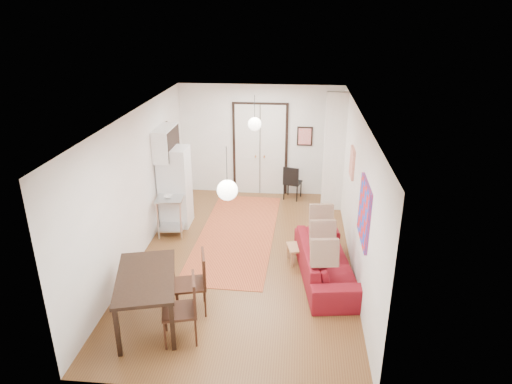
# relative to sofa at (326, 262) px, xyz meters

# --- Properties ---
(floor) EXTENTS (7.00, 7.00, 0.00)m
(floor) POSITION_rel_sofa_xyz_m (-1.58, 0.62, -0.34)
(floor) COLOR brown
(floor) RESTS_ON ground
(ceiling) EXTENTS (4.20, 7.00, 0.02)m
(ceiling) POSITION_rel_sofa_xyz_m (-1.58, 0.62, 2.56)
(ceiling) COLOR white
(ceiling) RESTS_ON wall_back
(wall_back) EXTENTS (4.20, 0.02, 2.90)m
(wall_back) POSITION_rel_sofa_xyz_m (-1.58, 4.12, 1.11)
(wall_back) COLOR white
(wall_back) RESTS_ON floor
(wall_front) EXTENTS (4.20, 0.02, 2.90)m
(wall_front) POSITION_rel_sofa_xyz_m (-1.58, -2.88, 1.11)
(wall_front) COLOR white
(wall_front) RESTS_ON floor
(wall_left) EXTENTS (0.02, 7.00, 2.90)m
(wall_left) POSITION_rel_sofa_xyz_m (-3.68, 0.62, 1.11)
(wall_left) COLOR white
(wall_left) RESTS_ON floor
(wall_right) EXTENTS (0.02, 7.00, 2.90)m
(wall_right) POSITION_rel_sofa_xyz_m (0.52, 0.62, 1.11)
(wall_right) COLOR white
(wall_right) RESTS_ON floor
(double_doors) EXTENTS (1.44, 0.06, 2.50)m
(double_doors) POSITION_rel_sofa_xyz_m (-1.58, 4.08, 0.86)
(double_doors) COLOR silver
(double_doors) RESTS_ON wall_back
(stub_partition) EXTENTS (0.50, 0.10, 2.90)m
(stub_partition) POSITION_rel_sofa_xyz_m (0.27, 3.17, 1.11)
(stub_partition) COLOR white
(stub_partition) RESTS_ON floor
(wall_cabinet) EXTENTS (0.35, 1.00, 0.70)m
(wall_cabinet) POSITION_rel_sofa_xyz_m (-3.50, 2.12, 1.56)
(wall_cabinet) COLOR white
(wall_cabinet) RESTS_ON wall_left
(painting_popart) EXTENTS (0.05, 1.00, 1.00)m
(painting_popart) POSITION_rel_sofa_xyz_m (0.49, -0.63, 1.31)
(painting_popart) COLOR red
(painting_popart) RESTS_ON wall_right
(painting_abstract) EXTENTS (0.05, 0.50, 0.60)m
(painting_abstract) POSITION_rel_sofa_xyz_m (0.49, 1.42, 1.46)
(painting_abstract) COLOR #F5ECCC
(painting_abstract) RESTS_ON wall_right
(poster_back) EXTENTS (0.40, 0.03, 0.50)m
(poster_back) POSITION_rel_sofa_xyz_m (-0.43, 4.09, 1.26)
(poster_back) COLOR red
(poster_back) RESTS_ON wall_back
(print_left) EXTENTS (0.03, 0.44, 0.54)m
(print_left) POSITION_rel_sofa_xyz_m (-3.65, 2.62, 1.61)
(print_left) COLOR brown
(print_left) RESTS_ON wall_left
(pendant_back) EXTENTS (0.30, 0.30, 0.80)m
(pendant_back) POSITION_rel_sofa_xyz_m (-1.58, 2.62, 1.91)
(pendant_back) COLOR white
(pendant_back) RESTS_ON ceiling
(pendant_front) EXTENTS (0.30, 0.30, 0.80)m
(pendant_front) POSITION_rel_sofa_xyz_m (-1.58, -1.38, 1.91)
(pendant_front) COLOR white
(pendant_front) RESTS_ON ceiling
(kilim_rug) EXTENTS (1.73, 4.34, 0.01)m
(kilim_rug) POSITION_rel_sofa_xyz_m (-1.88, 1.58, -0.33)
(kilim_rug) COLOR #B95D2E
(kilim_rug) RESTS_ON floor
(sofa) EXTENTS (1.21, 2.40, 0.67)m
(sofa) POSITION_rel_sofa_xyz_m (0.00, 0.00, 0.00)
(sofa) COLOR maroon
(sofa) RESTS_ON floor
(coffee_table) EXTENTS (0.85, 0.60, 0.34)m
(coffee_table) POSITION_rel_sofa_xyz_m (-0.34, 0.58, -0.04)
(coffee_table) COLOR tan
(coffee_table) RESTS_ON floor
(potted_plant) EXTENTS (0.32, 0.35, 0.33)m
(potted_plant) POSITION_rel_sofa_xyz_m (-0.24, 0.58, 0.17)
(potted_plant) COLOR #37672E
(potted_plant) RESTS_ON coffee_table
(kitchen_counter) EXTENTS (0.66, 1.19, 0.88)m
(kitchen_counter) POSITION_rel_sofa_xyz_m (-3.33, 1.76, 0.22)
(kitchen_counter) COLOR silver
(kitchen_counter) RESTS_ON floor
(bowl) EXTENTS (0.22, 0.22, 0.05)m
(bowl) POSITION_rel_sofa_xyz_m (-3.33, 1.46, 0.57)
(bowl) COLOR beige
(bowl) RESTS_ON kitchen_counter
(soap_bottle) EXTENTS (0.09, 0.09, 0.18)m
(soap_bottle) POSITION_rel_sofa_xyz_m (-3.33, 2.01, 0.63)
(soap_bottle) COLOR teal
(soap_bottle) RESTS_ON kitchen_counter
(fridge) EXTENTS (0.65, 0.65, 1.83)m
(fridge) POSITION_rel_sofa_xyz_m (-3.33, 2.01, 0.58)
(fridge) COLOR silver
(fridge) RESTS_ON floor
(dining_table) EXTENTS (1.24, 1.71, 0.85)m
(dining_table) POSITION_rel_sofa_xyz_m (-2.86, -1.55, 0.42)
(dining_table) COLOR black
(dining_table) RESTS_ON floor
(dining_chair_near) EXTENTS (0.61, 0.77, 1.05)m
(dining_chair_near) POSITION_rel_sofa_xyz_m (-2.26, -1.10, 0.28)
(dining_chair_near) COLOR #361C11
(dining_chair_near) RESTS_ON floor
(dining_chair_far) EXTENTS (0.61, 0.77, 1.05)m
(dining_chair_far) POSITION_rel_sofa_xyz_m (-2.26, -1.80, 0.28)
(dining_chair_far) COLOR #361C11
(dining_chair_far) RESTS_ON floor
(black_side_chair) EXTENTS (0.51, 0.52, 0.91)m
(black_side_chair) POSITION_rel_sofa_xyz_m (-0.70, 3.86, 0.19)
(black_side_chair) COLOR black
(black_side_chair) RESTS_ON floor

